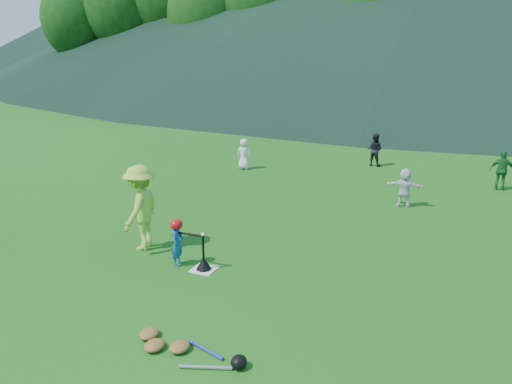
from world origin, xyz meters
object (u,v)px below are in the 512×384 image
Objects in this scene: adult_coach at (141,208)px; fielder_d at (405,188)px; fielder_a at (244,154)px; fielder_b at (375,150)px; home_plate at (204,269)px; batting_tee at (204,264)px; fielder_c at (502,170)px; batter_child at (177,243)px; equipment_pile at (179,347)px.

adult_coach reaches higher than fielder_d.
fielder_b reaches higher than fielder_a.
fielder_b reaches higher than fielder_d.
home_plate is 0.66× the size of batting_tee.
batting_tee is at bearing 56.92° from fielder_c.
batter_child is 0.88× the size of fielder_d.
fielder_a is 0.92× the size of fielder_b.
fielder_d is (2.97, 5.61, 0.52)m from home_plate.
fielder_d reaches higher than batter_child.
equipment_pile is at bearing 34.12° from adult_coach.
batter_child is 10.34m from fielder_c.
batter_child is at bearing 179.94° from batting_tee.
fielder_c is at bearing -178.48° from fielder_a.
batter_child reaches higher than batting_tee.
home_plate is 0.12m from batting_tee.
fielder_b is at bearing 82.56° from batting_tee.
batting_tee is (-1.31, -10.01, -0.45)m from fielder_b.
batting_tee reaches higher than equipment_pile.
adult_coach is 7.31m from fielder_a.
home_plate is at bearing 56.92° from fielder_c.
fielder_d is at bearing 48.93° from fielder_c.
fielder_d is 0.59× the size of equipment_pile.
home_plate is at bearing 66.85° from adult_coach.
batting_tee is at bearing 112.10° from equipment_pile.
fielder_a is 0.59× the size of equipment_pile.
home_plate is 0.42× the size of fielder_a.
fielder_d reaches higher than home_plate.
adult_coach is at bearing 45.41° from fielder_d.
fielder_b is 10.11m from batting_tee.
adult_coach is 1.02× the size of equipment_pile.
home_plate is at bearing 112.10° from equipment_pile.
adult_coach reaches higher than home_plate.
adult_coach is 10.72m from fielder_c.
fielder_d is at bearing 62.11° from batting_tee.
batter_child is at bearing 88.91° from fielder_b.
fielder_b is 1.10× the size of fielder_d.
equipment_pile is at bearing 74.00° from fielder_d.
batter_child is at bearing 179.94° from home_plate.
fielder_d is at bearing 128.47° from adult_coach.
fielder_c reaches higher than batting_tee.
home_plate is at bearing 0.00° from batting_tee.
fielder_b is at bearing 82.56° from home_plate.
fielder_d is at bearing 120.30° from fielder_b.
equipment_pile is (-0.30, -12.48, -0.52)m from fielder_b.
adult_coach is at bearing 133.40° from equipment_pile.
equipment_pile is at bearing -67.90° from batting_tee.
fielder_a is 8.17m from fielder_c.
adult_coach is 1.96m from batting_tee.
equipment_pile is at bearing -156.84° from batter_child.
equipment_pile is (1.00, -2.47, -0.06)m from batting_tee.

